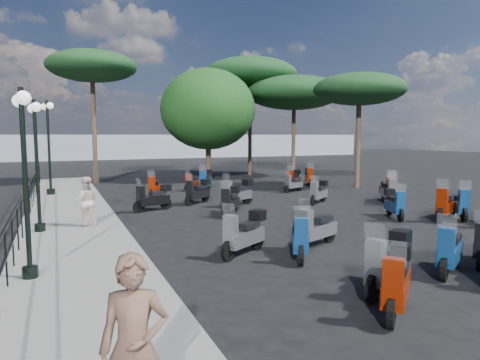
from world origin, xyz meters
name	(u,v)px	position (x,y,z in m)	size (l,w,h in m)	color
ground	(285,225)	(0.00, 0.00, 0.00)	(120.00, 120.00, 0.00)	black
sidewalk	(71,222)	(-6.50, 3.00, 0.07)	(3.00, 30.00, 0.15)	slate
railing	(26,201)	(-7.80, 2.80, 0.90)	(0.04, 26.04, 1.10)	black
lamp_post_0	(25,171)	(-7.43, -2.97, 2.27)	(0.39, 1.09, 3.72)	black
lamp_post_1	(37,157)	(-7.38, 1.50, 2.33)	(0.40, 1.12, 3.83)	black
lamp_post_2	(49,141)	(-7.15, 9.92, 2.68)	(0.58, 1.27, 4.43)	black
woman	(134,348)	(-6.29, -8.38, 1.03)	(0.64, 0.42, 1.75)	brown
pedestrian_far	(86,201)	(-6.07, 1.76, 0.92)	(0.75, 0.58, 1.54)	beige
scooter_0	(397,283)	(-1.76, -6.89, 0.52)	(1.41, 1.26, 1.38)	black
scooter_1	(300,237)	(-1.53, -3.46, 0.52)	(1.02, 1.58, 1.38)	black
scooter_2	(153,198)	(-3.45, 4.32, 0.50)	(1.62, 0.77, 1.33)	black
scooter_3	(155,188)	(-2.57, 8.03, 0.46)	(0.96, 1.48, 1.32)	black
scooter_4	(387,264)	(-1.21, -6.08, 0.54)	(1.66, 1.02, 1.43)	black
scooter_5	(244,234)	(-2.67, -2.69, 0.52)	(1.54, 1.06, 1.37)	black
scooter_6	(230,202)	(-1.00, 2.32, 0.51)	(1.20, 1.42, 1.35)	black
scooter_7	(198,192)	(-1.30, 5.34, 0.51)	(1.45, 1.16, 1.35)	black
scooter_8	(206,181)	(0.39, 9.24, 0.54)	(1.14, 1.60, 1.44)	black
scooter_10	(450,252)	(0.78, -5.76, 0.48)	(1.53, 1.05, 1.39)	black
scooter_11	(317,229)	(-0.59, -2.76, 0.47)	(1.62, 0.86, 1.36)	black
scooter_12	(319,193)	(3.56, 3.35, 0.48)	(1.39, 1.03, 1.27)	black
scooter_13	(237,193)	(0.07, 4.17, 0.54)	(1.69, 0.93, 1.42)	black
scooter_14	(193,183)	(-0.14, 9.74, 0.41)	(1.28, 0.93, 1.19)	black
scooter_17	(446,205)	(5.56, -1.51, 0.52)	(1.71, 1.05, 1.49)	black
scooter_18	(395,205)	(4.15, -0.55, 0.50)	(0.89, 1.55, 1.32)	black
scooter_19	(293,184)	(4.44, 7.03, 0.41)	(1.42, 0.73, 1.19)	black
scooter_20	(293,180)	(5.10, 8.13, 0.52)	(1.39, 1.28, 1.37)	black
scooter_23	(458,205)	(6.15, -1.53, 0.50)	(1.09, 1.57, 1.43)	black
scooter_24	(387,190)	(6.61, 2.52, 0.51)	(1.05, 1.67, 1.47)	black
scooter_25	(389,192)	(6.28, 2.07, 0.51)	(1.03, 1.68, 1.47)	black
scooter_26	(309,177)	(6.62, 8.95, 0.52)	(0.96, 1.61, 1.38)	black
broadleaf_tree	(208,109)	(2.33, 14.35, 4.62)	(6.17, 6.17, 7.25)	#38281E
pine_0	(250,74)	(6.38, 16.66, 7.35)	(6.79, 6.79, 8.56)	#38281E
pine_1	(294,93)	(8.67, 14.25, 5.89)	(6.78, 6.78, 7.09)	#38281E
pine_2	(92,67)	(-4.66, 15.21, 7.01)	(5.30, 5.30, 7.98)	#38281E
pine_3	(359,90)	(8.65, 7.18, 5.46)	(5.07, 5.07, 6.37)	#38281E
distant_hills	(113,146)	(0.00, 45.00, 1.50)	(70.00, 8.00, 3.00)	gray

